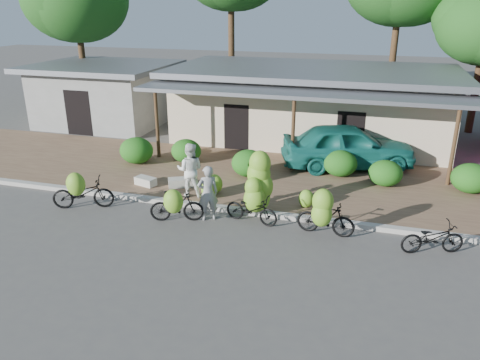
# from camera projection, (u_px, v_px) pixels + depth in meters

# --- Properties ---
(ground) EXTENTS (100.00, 100.00, 0.00)m
(ground) POSITION_uv_depth(u_px,v_px,m) (250.00, 247.00, 12.64)
(ground) COLOR #514E4B
(ground) RESTS_ON ground
(sidewalk) EXTENTS (60.00, 6.00, 0.12)m
(sidewalk) POSITION_uv_depth(u_px,v_px,m) (286.00, 181.00, 17.09)
(sidewalk) COLOR #876649
(sidewalk) RESTS_ON ground
(curb) EXTENTS (60.00, 0.25, 0.15)m
(curb) POSITION_uv_depth(u_px,v_px,m) (267.00, 214.00, 14.40)
(curb) COLOR #A8A399
(curb) RESTS_ON ground
(shop_main) EXTENTS (13.00, 8.50, 3.35)m
(shop_main) POSITION_uv_depth(u_px,v_px,m) (312.00, 104.00, 21.81)
(shop_main) COLOR beige
(shop_main) RESTS_ON ground
(shop_grey) EXTENTS (7.00, 6.00, 3.15)m
(shop_grey) POSITION_uv_depth(u_px,v_px,m) (105.00, 93.00, 24.79)
(shop_grey) COLOR gray
(shop_grey) RESTS_ON ground
(hedge_0) EXTENTS (1.35, 1.21, 1.05)m
(hedge_0) POSITION_uv_depth(u_px,v_px,m) (136.00, 150.00, 18.59)
(hedge_0) COLOR #155C16
(hedge_0) RESTS_ON sidewalk
(hedge_1) EXTENTS (1.21, 1.09, 0.95)m
(hedge_1) POSITION_uv_depth(u_px,v_px,m) (186.00, 151.00, 18.71)
(hedge_1) COLOR #155C16
(hedge_1) RESTS_ON sidewalk
(hedge_2) EXTENTS (1.29, 1.16, 1.01)m
(hedge_2) POSITION_uv_depth(u_px,v_px,m) (249.00, 163.00, 17.19)
(hedge_2) COLOR #155C16
(hedge_2) RESTS_ON sidewalk
(hedge_3) EXTENTS (1.25, 1.13, 0.98)m
(hedge_3) POSITION_uv_depth(u_px,v_px,m) (340.00, 163.00, 17.24)
(hedge_3) COLOR #155C16
(hedge_3) RESTS_ON sidewalk
(hedge_4) EXTENTS (1.18, 1.06, 0.92)m
(hedge_4) POSITION_uv_depth(u_px,v_px,m) (385.00, 173.00, 16.34)
(hedge_4) COLOR #155C16
(hedge_4) RESTS_ON sidewalk
(hedge_5) EXTENTS (1.30, 1.17, 1.01)m
(hedge_5) POSITION_uv_depth(u_px,v_px,m) (471.00, 178.00, 15.74)
(hedge_5) COLOR #155C16
(hedge_5) RESTS_ON sidewalk
(bike_far_left) EXTENTS (2.03, 1.51, 1.43)m
(bike_far_left) POSITION_uv_depth(u_px,v_px,m) (82.00, 192.00, 14.73)
(bike_far_left) COLOR black
(bike_far_left) RESTS_ON ground
(bike_left) EXTENTS (1.68, 1.32, 1.28)m
(bike_left) POSITION_uv_depth(u_px,v_px,m) (176.00, 205.00, 13.78)
(bike_left) COLOR black
(bike_left) RESTS_ON ground
(bike_center) EXTENTS (1.73, 1.31, 2.10)m
(bike_center) POSITION_uv_depth(u_px,v_px,m) (256.00, 192.00, 14.00)
(bike_center) COLOR black
(bike_center) RESTS_ON ground
(bike_right) EXTENTS (1.68, 1.19, 1.62)m
(bike_right) POSITION_uv_depth(u_px,v_px,m) (325.00, 215.00, 12.88)
(bike_right) COLOR black
(bike_right) RESTS_ON ground
(bike_far_right) EXTENTS (1.76, 1.09, 0.87)m
(bike_far_right) POSITION_uv_depth(u_px,v_px,m) (433.00, 238.00, 12.19)
(bike_far_right) COLOR black
(bike_far_right) RESTS_ON ground
(loose_banana_a) EXTENTS (0.54, 0.46, 0.67)m
(loose_banana_a) POSITION_uv_depth(u_px,v_px,m) (215.00, 184.00, 15.72)
(loose_banana_a) COLOR #74AB2A
(loose_banana_a) RESTS_ON sidewalk
(loose_banana_b) EXTENTS (0.49, 0.42, 0.61)m
(loose_banana_b) POSITION_uv_depth(u_px,v_px,m) (208.00, 189.00, 15.34)
(loose_banana_b) COLOR #74AB2A
(loose_banana_b) RESTS_ON sidewalk
(loose_banana_c) EXTENTS (0.47, 0.40, 0.59)m
(loose_banana_c) POSITION_uv_depth(u_px,v_px,m) (306.00, 199.00, 14.65)
(loose_banana_c) COLOR #74AB2A
(loose_banana_c) RESTS_ON sidewalk
(sack_near) EXTENTS (0.94, 0.74, 0.30)m
(sack_near) POSITION_uv_depth(u_px,v_px,m) (181.00, 182.00, 16.36)
(sack_near) COLOR beige
(sack_near) RESTS_ON sidewalk
(sack_far) EXTENTS (0.83, 0.57, 0.28)m
(sack_far) POSITION_uv_depth(u_px,v_px,m) (146.00, 181.00, 16.50)
(sack_far) COLOR beige
(sack_far) RESTS_ON sidewalk
(vendor) EXTENTS (0.75, 0.67, 1.72)m
(vendor) POSITION_uv_depth(u_px,v_px,m) (208.00, 193.00, 13.92)
(vendor) COLOR gray
(vendor) RESTS_ON ground
(bystander) EXTENTS (0.98, 0.81, 1.82)m
(bystander) POSITION_uv_depth(u_px,v_px,m) (190.00, 170.00, 15.32)
(bystander) COLOR white
(bystander) RESTS_ON sidewalk
(teal_van) EXTENTS (5.43, 3.55, 1.72)m
(teal_van) POSITION_uv_depth(u_px,v_px,m) (348.00, 146.00, 18.03)
(teal_van) COLOR #197166
(teal_van) RESTS_ON sidewalk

